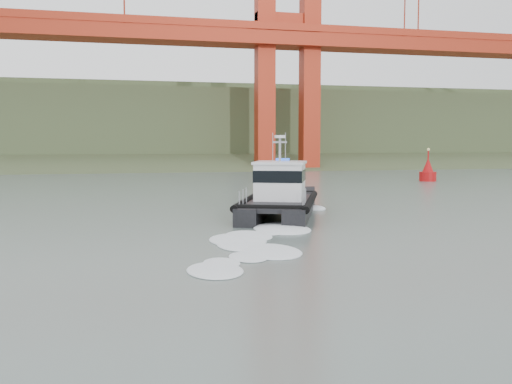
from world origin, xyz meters
TOP-DOWN VIEW (x-y plane):
  - ground at (0.00, 0.00)m, footprint 400.00×400.00m
  - headlands at (0.00, 125.50)m, footprint 500.00×105.36m
  - patrol_boat at (3.92, 15.66)m, footprint 7.87×11.79m
  - nav_buoy at (30.86, 43.73)m, footprint 2.07×2.07m

SIDE VIEW (x-z plane):
  - ground at x=0.00m, z-range 0.00..0.00m
  - nav_buoy at x=30.86m, z-range -1.02..3.29m
  - patrol_boat at x=3.92m, z-range -1.34..4.04m
  - headlands at x=0.00m, z-range -6.52..20.61m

